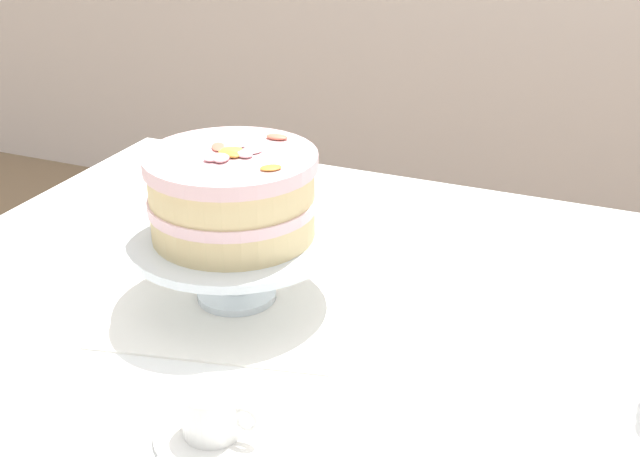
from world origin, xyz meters
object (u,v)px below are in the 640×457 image
(dining_table, at_px, (367,383))
(cake_stand, at_px, (235,246))
(teacup, at_px, (213,419))
(layer_cake, at_px, (232,194))

(dining_table, xyz_separation_m, cake_stand, (-0.19, -0.01, 0.18))
(cake_stand, distance_m, teacup, 0.30)
(layer_cake, bearing_deg, teacup, -66.43)
(layer_cake, distance_m, teacup, 0.33)
(dining_table, distance_m, layer_cake, 0.32)
(dining_table, height_order, teacup, teacup)
(dining_table, height_order, layer_cake, layer_cake)
(teacup, bearing_deg, cake_stand, 113.58)
(dining_table, relative_size, layer_cake, 6.13)
(layer_cake, bearing_deg, dining_table, 1.97)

